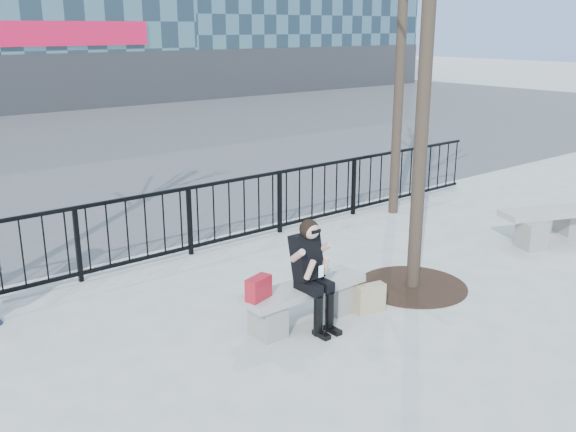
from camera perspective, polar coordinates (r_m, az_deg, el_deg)
ground at (r=7.95m, az=1.42°, el=-9.43°), size 120.00×120.00×0.00m
railing at (r=10.06m, az=-9.71°, el=-0.63°), size 14.00×0.06×1.10m
tree_grate at (r=9.13m, az=11.00°, el=-6.12°), size 1.50×1.50×0.02m
bench_main at (r=7.82m, az=1.43°, el=-7.45°), size 1.65×0.46×0.49m
bench_second at (r=11.64m, az=22.43°, el=-0.44°), size 1.84×0.51×0.55m
seated_woman at (r=7.57m, az=2.24°, el=-5.27°), size 0.50×0.64×1.34m
handbag at (r=7.33m, az=-2.64°, el=-6.42°), size 0.35×0.24×0.27m
shopping_bag at (r=8.21m, az=7.32°, el=-7.28°), size 0.41×0.22×0.37m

